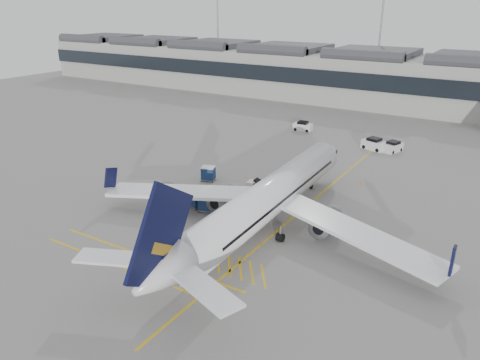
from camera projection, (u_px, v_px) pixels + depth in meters
The scene contains 18 objects.
ground at pixel (194, 214), 53.43m from camera, with size 220.00×220.00×0.00m, color gray.
terminal at pixel (380, 77), 108.29m from camera, with size 200.00×20.45×12.40m.
light_masts at pixel (393, 36), 117.27m from camera, with size 113.00×0.60×25.45m.
apron_markings at pixel (310, 203), 56.45m from camera, with size 0.25×60.00×0.01m, color gold.
airliner_main at pixel (266, 200), 49.14m from camera, with size 38.38×41.96×11.15m.
belt_loader at pixel (259, 190), 58.73m from camera, with size 5.03×2.00×2.02m.
baggage_cart_a at pixel (216, 203), 53.85m from camera, with size 2.43×2.26×2.05m.
baggage_cart_b at pixel (196, 199), 55.04m from camera, with size 2.20×2.00×1.91m.
baggage_cart_c at pixel (208, 173), 63.14m from camera, with size 2.23×2.03×1.94m.
baggage_cart_d at pixel (207, 202), 53.99m from camera, with size 2.24×1.98×2.05m.
ramp_agent_a at pixel (275, 195), 56.61m from camera, with size 0.60×0.40×1.66m, color #FF660D.
ramp_agent_b at pixel (259, 200), 55.17m from camera, with size 0.84×0.65×1.73m, color #F34E0C.
pushback_tug at pixel (167, 190), 58.45m from camera, with size 2.79×1.80×1.53m.
safety_cone_nose at pixel (362, 183), 61.88m from camera, with size 0.32×0.32×0.45m, color #F24C0A.
safety_cone_engine at pixel (347, 220), 51.61m from camera, with size 0.32×0.32×0.45m, color #F24C0A.
service_van_left at pixel (303, 127), 87.41m from camera, with size 3.58×1.99×1.78m.
service_van_mid at pixel (393, 147), 75.29m from camera, with size 2.70×3.79×1.76m.
service_van_right at pixel (374, 144), 76.41m from camera, with size 4.19×2.94×1.95m.
Camera 1 is at (29.99, -38.40, 22.89)m, focal length 35.00 mm.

